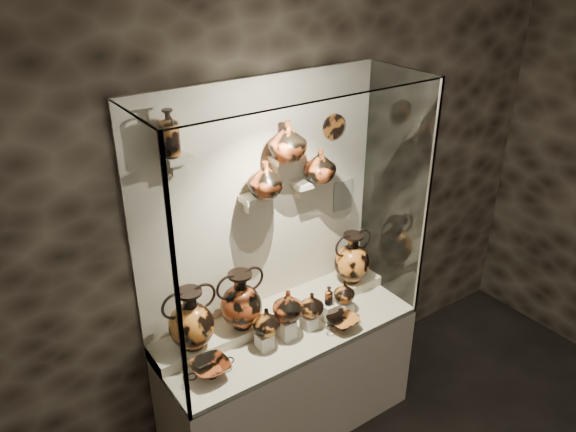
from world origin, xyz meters
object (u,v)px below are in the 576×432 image
at_px(lekythos_small, 328,294).
at_px(kylix_left, 211,368).
at_px(amphora_mid, 241,300).
at_px(jug_a, 266,321).
at_px(amphora_right, 352,258).
at_px(lekythos_tall, 169,131).
at_px(jug_b, 288,305).
at_px(ovoid_vase_c, 320,165).
at_px(kylix_right, 343,321).
at_px(ovoid_vase_a, 265,179).
at_px(ovoid_vase_b, 287,141).
at_px(jug_e, 344,291).
at_px(amphora_left, 191,319).
at_px(jug_c, 311,304).

bearing_deg(lekythos_small, kylix_left, -159.05).
distance_m(amphora_mid, jug_a, 0.21).
bearing_deg(amphora_right, lekythos_tall, -163.49).
relative_size(jug_b, ovoid_vase_c, 0.95).
bearing_deg(lekythos_small, amphora_right, 46.42).
distance_m(jug_a, ovoid_vase_c, 1.01).
xyz_separation_m(lekythos_tall, ovoid_vase_c, (0.95, -0.05, -0.38)).
bearing_deg(kylix_right, jug_a, 178.72).
bearing_deg(kylix_right, ovoid_vase_c, 92.99).
height_order(kylix_left, ovoid_vase_a, ovoid_vase_a).
height_order(lekythos_tall, ovoid_vase_b, lekythos_tall).
relative_size(jug_a, jug_e, 1.18).
relative_size(jug_e, ovoid_vase_b, 0.62).
bearing_deg(kylix_left, lekythos_small, 12.11).
xyz_separation_m(jug_b, ovoid_vase_c, (0.40, 0.22, 0.76)).
bearing_deg(ovoid_vase_a, lekythos_small, -43.33).
relative_size(amphora_mid, jug_a, 2.24).
bearing_deg(kylix_left, ovoid_vase_a, 35.27).
bearing_deg(jug_a, kylix_left, 161.28).
relative_size(lekythos_small, kylix_right, 0.59).
distance_m(amphora_left, kylix_right, 0.98).
distance_m(amphora_right, jug_e, 0.29).
xyz_separation_m(jug_e, ovoid_vase_a, (-0.46, 0.22, 0.84)).
relative_size(jug_a, lekythos_tall, 0.62).
bearing_deg(jug_e, amphora_left, 171.60).
xyz_separation_m(amphora_right, lekythos_small, (-0.36, -0.19, -0.06)).
bearing_deg(kylix_left, amphora_left, 99.60).
xyz_separation_m(amphora_mid, ovoid_vase_c, (0.63, 0.06, 0.73)).
xyz_separation_m(kylix_left, lekythos_tall, (0.02, 0.32, 1.32)).
height_order(amphora_left, ovoid_vase_a, ovoid_vase_a).
distance_m(jug_e, kylix_right, 0.22).
height_order(amphora_right, ovoid_vase_c, ovoid_vase_c).
bearing_deg(ovoid_vase_c, amphora_right, -33.71).
xyz_separation_m(amphora_mid, ovoid_vase_a, (0.23, 0.05, 0.73)).
xyz_separation_m(jug_c, ovoid_vase_c, (0.22, 0.23, 0.82)).
bearing_deg(amphora_left, jug_a, -18.71).
height_order(jug_a, jug_b, jug_b).
bearing_deg(lekythos_tall, amphora_right, 0.76).
height_order(jug_e, lekythos_small, lekythos_small).
bearing_deg(jug_c, kylix_right, -27.95).
bearing_deg(ovoid_vase_c, kylix_left, 172.22).
distance_m(amphora_mid, ovoid_vase_a, 0.77).
relative_size(jug_b, lekythos_small, 1.37).
height_order(kylix_right, ovoid_vase_c, ovoid_vase_c).
xyz_separation_m(amphora_left, lekythos_small, (0.88, -0.18, -0.08)).
bearing_deg(amphora_mid, amphora_left, 175.95).
bearing_deg(jug_a, lekythos_tall, 119.77).
bearing_deg(jug_a, kylix_right, -38.86).
distance_m(amphora_right, kylix_right, 0.51).
bearing_deg(amphora_left, jug_e, -4.29).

